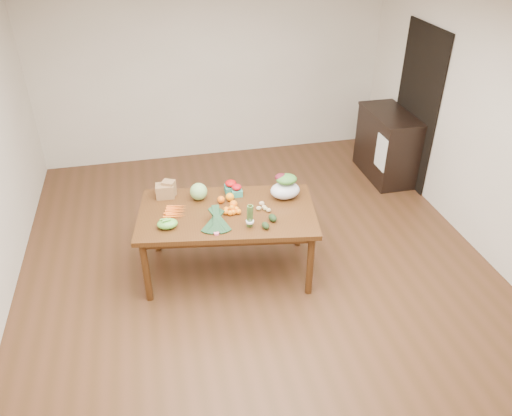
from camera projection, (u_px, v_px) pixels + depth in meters
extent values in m
plane|color=#53311C|center=(260.00, 274.00, 5.31)|extent=(6.00, 6.00, 0.00)
cube|color=white|center=(261.00, 5.00, 3.86)|extent=(5.00, 6.00, 0.02)
cube|color=silver|center=(212.00, 67.00, 7.05)|extent=(5.00, 0.02, 2.70)
cube|color=silver|center=(500.00, 136.00, 5.05)|extent=(0.02, 6.00, 2.70)
cube|color=#452810|center=(228.00, 242.00, 5.17)|extent=(1.88, 1.24, 0.75)
cube|color=black|center=(416.00, 108.00, 6.53)|extent=(0.02, 1.00, 2.10)
cube|color=black|center=(387.00, 145.00, 6.92)|extent=(0.52, 1.02, 0.94)
cube|color=white|center=(381.00, 153.00, 6.53)|extent=(0.02, 0.28, 0.45)
sphere|color=#83B367|center=(199.00, 192.00, 5.11)|extent=(0.18, 0.18, 0.18)
sphere|color=orange|center=(221.00, 200.00, 5.08)|extent=(0.08, 0.08, 0.08)
sphere|color=#FFA00F|center=(230.00, 197.00, 5.11)|extent=(0.09, 0.09, 0.09)
sphere|color=orange|center=(233.00, 204.00, 5.00)|extent=(0.08, 0.08, 0.08)
ellipsoid|color=#6DB63D|center=(167.00, 224.00, 4.70)|extent=(0.20, 0.15, 0.09)
ellipsoid|color=tan|center=(259.00, 208.00, 4.97)|extent=(0.05, 0.05, 0.05)
ellipsoid|color=tan|center=(265.00, 209.00, 4.97)|extent=(0.05, 0.04, 0.04)
ellipsoid|color=tan|center=(264.00, 207.00, 4.99)|extent=(0.05, 0.04, 0.04)
ellipsoid|color=tan|center=(262.00, 204.00, 5.04)|extent=(0.06, 0.05, 0.05)
ellipsoid|color=tan|center=(269.00, 210.00, 4.94)|extent=(0.05, 0.04, 0.04)
ellipsoid|color=black|center=(265.00, 226.00, 4.69)|extent=(0.09, 0.11, 0.06)
ellipsoid|color=black|center=(273.00, 218.00, 4.80)|extent=(0.10, 0.12, 0.07)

